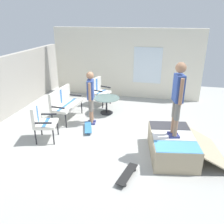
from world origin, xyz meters
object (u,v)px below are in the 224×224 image
(patio_table, at_px, (106,102))
(person_skater, at_px, (178,95))
(patio_chair_by_wall, at_px, (41,119))
(person_watching, at_px, (91,94))
(patio_chair_near_house, at_px, (99,89))
(skate_ramp, at_px, (173,145))
(skateboard_spare, at_px, (127,174))
(patio_bench, at_px, (64,101))
(skateboard_by_bench, at_px, (88,127))

(patio_table, height_order, person_skater, person_skater)
(patio_chair_by_wall, height_order, person_watching, person_watching)
(patio_chair_near_house, xyz_separation_m, patio_chair_by_wall, (-3.02, 0.71, 0.00))
(person_skater, bearing_deg, patio_chair_near_house, 42.01)
(patio_table, distance_m, person_skater, 3.37)
(skate_ramp, xyz_separation_m, person_watching, (1.30, 2.51, 0.69))
(patio_chair_near_house, distance_m, person_watching, 1.75)
(person_watching, distance_m, skateboard_spare, 3.01)
(patio_bench, relative_size, patio_chair_near_house, 1.26)
(skateboard_by_bench, bearing_deg, patio_table, -8.52)
(skate_ramp, xyz_separation_m, person_skater, (-0.05, 0.03, 1.30))
(skate_ramp, height_order, person_watching, person_watching)
(patio_chair_by_wall, height_order, person_skater, person_skater)
(patio_chair_near_house, xyz_separation_m, person_watching, (-1.70, -0.26, 0.35))
(patio_table, bearing_deg, person_skater, -135.32)
(skateboard_spare, bearing_deg, person_skater, -40.28)
(patio_chair_near_house, bearing_deg, patio_chair_by_wall, 166.85)
(person_watching, height_order, person_skater, person_skater)
(patio_chair_near_house, height_order, skateboard_by_bench, patio_chair_near_house)
(skateboard_by_bench, distance_m, skateboard_spare, 2.46)
(skate_ramp, distance_m, patio_chair_near_house, 4.09)
(patio_chair_near_house, distance_m, skateboard_by_bench, 2.26)
(patio_table, bearing_deg, patio_bench, 122.73)
(patio_bench, distance_m, person_skater, 3.86)
(patio_chair_near_house, distance_m, skateboard_spare, 4.53)
(skate_ramp, distance_m, patio_chair_by_wall, 3.49)
(person_watching, bearing_deg, patio_bench, 82.63)
(patio_table, xyz_separation_m, person_skater, (-2.25, -2.22, 1.17))
(patio_bench, bearing_deg, patio_table, -57.27)
(skate_ramp, distance_m, person_skater, 1.30)
(patio_table, distance_m, person_watching, 1.10)
(patio_bench, bearing_deg, skate_ramp, -112.24)
(skate_ramp, height_order, patio_table, patio_table)
(patio_bench, height_order, patio_chair_by_wall, same)
(skateboard_spare, bearing_deg, patio_bench, 45.05)
(patio_bench, bearing_deg, person_watching, -97.37)
(patio_bench, xyz_separation_m, person_skater, (-1.47, -3.44, 0.96))
(patio_chair_by_wall, bearing_deg, patio_chair_near_house, -13.15)
(skate_ramp, height_order, patio_bench, patio_bench)
(skate_ramp, relative_size, patio_chair_near_house, 1.95)
(skateboard_by_bench, bearing_deg, patio_chair_by_wall, 129.88)
(patio_bench, bearing_deg, patio_chair_by_wall, -179.87)
(patio_bench, relative_size, skateboard_spare, 1.56)
(person_skater, bearing_deg, person_watching, 61.58)
(person_skater, distance_m, skateboard_spare, 2.04)
(patio_chair_by_wall, xyz_separation_m, person_watching, (1.32, -0.96, 0.35))
(patio_table, bearing_deg, person_watching, 164.46)
(person_skater, height_order, skateboard_spare, person_skater)
(patio_bench, height_order, skateboard_by_bench, patio_bench)
(person_watching, xyz_separation_m, person_skater, (-1.34, -2.48, 0.61))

